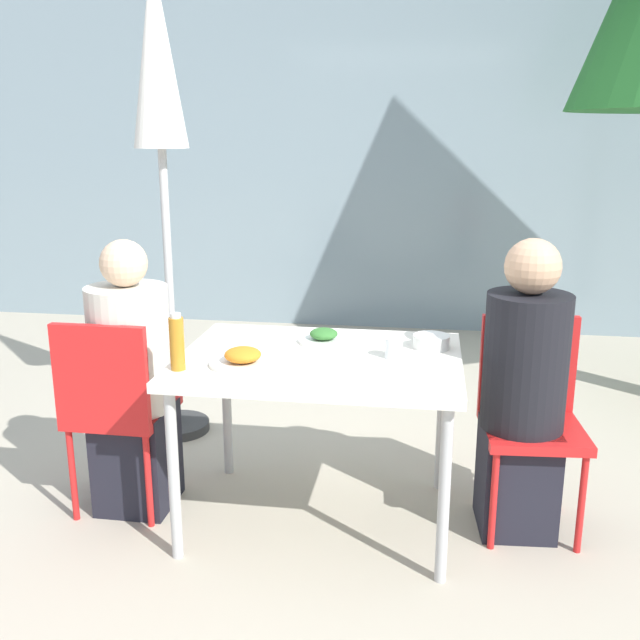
{
  "coord_description": "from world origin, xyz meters",
  "views": [
    {
      "loc": [
        0.42,
        -2.74,
        1.62
      ],
      "look_at": [
        0.0,
        0.0,
        0.89
      ],
      "focal_mm": 40.0,
      "sensor_mm": 36.0,
      "label": 1
    }
  ],
  "objects_px": {
    "chair_left": "(114,401)",
    "salad_bowl": "(431,342)",
    "bottle": "(177,343)",
    "person_right": "(523,397)",
    "closed_umbrella": "(159,94)",
    "drinking_cup": "(394,348)",
    "chair_right": "(530,406)",
    "person_left": "(132,386)"
  },
  "relations": [
    {
      "from": "chair_left",
      "to": "salad_bowl",
      "type": "distance_m",
      "value": 1.36
    },
    {
      "from": "bottle",
      "to": "person_right",
      "type": "bearing_deg",
      "value": 13.37
    },
    {
      "from": "bottle",
      "to": "closed_umbrella",
      "type": "bearing_deg",
      "value": 111.74
    },
    {
      "from": "drinking_cup",
      "to": "chair_left",
      "type": "bearing_deg",
      "value": -175.53
    },
    {
      "from": "chair_right",
      "to": "salad_bowl",
      "type": "relative_size",
      "value": 5.73
    },
    {
      "from": "person_left",
      "to": "closed_umbrella",
      "type": "height_order",
      "value": "closed_umbrella"
    },
    {
      "from": "chair_left",
      "to": "person_left",
      "type": "xyz_separation_m",
      "value": [
        0.05,
        0.08,
        0.05
      ]
    },
    {
      "from": "chair_left",
      "to": "closed_umbrella",
      "type": "height_order",
      "value": "closed_umbrella"
    },
    {
      "from": "chair_left",
      "to": "person_right",
      "type": "relative_size",
      "value": 0.72
    },
    {
      "from": "chair_right",
      "to": "person_right",
      "type": "height_order",
      "value": "person_right"
    },
    {
      "from": "closed_umbrella",
      "to": "drinking_cup",
      "type": "relative_size",
      "value": 30.3
    },
    {
      "from": "person_right",
      "to": "chair_left",
      "type": "bearing_deg",
      "value": 0.35
    },
    {
      "from": "person_left",
      "to": "drinking_cup",
      "type": "distance_m",
      "value": 1.14
    },
    {
      "from": "chair_left",
      "to": "chair_right",
      "type": "relative_size",
      "value": 1.0
    },
    {
      "from": "closed_umbrella",
      "to": "person_left",
      "type": "bearing_deg",
      "value": -81.69
    },
    {
      "from": "bottle",
      "to": "chair_right",
      "type": "bearing_deg",
      "value": 16.21
    },
    {
      "from": "person_right",
      "to": "salad_bowl",
      "type": "bearing_deg",
      "value": -21.58
    },
    {
      "from": "person_right",
      "to": "drinking_cup",
      "type": "xyz_separation_m",
      "value": [
        -0.52,
        -0.04,
        0.2
      ]
    },
    {
      "from": "bottle",
      "to": "chair_left",
      "type": "bearing_deg",
      "value": 153.22
    },
    {
      "from": "closed_umbrella",
      "to": "chair_right",
      "type": "bearing_deg",
      "value": -20.53
    },
    {
      "from": "bottle",
      "to": "drinking_cup",
      "type": "height_order",
      "value": "bottle"
    },
    {
      "from": "closed_umbrella",
      "to": "bottle",
      "type": "distance_m",
      "value": 1.5
    },
    {
      "from": "bottle",
      "to": "drinking_cup",
      "type": "bearing_deg",
      "value": 18.69
    },
    {
      "from": "chair_right",
      "to": "closed_umbrella",
      "type": "xyz_separation_m",
      "value": [
        -1.8,
        0.68,
        1.29
      ]
    },
    {
      "from": "chair_right",
      "to": "closed_umbrella",
      "type": "relative_size",
      "value": 0.36
    },
    {
      "from": "person_right",
      "to": "salad_bowl",
      "type": "distance_m",
      "value": 0.43
    },
    {
      "from": "closed_umbrella",
      "to": "person_right",
      "type": "bearing_deg",
      "value": -23.33
    },
    {
      "from": "person_left",
      "to": "closed_umbrella",
      "type": "xyz_separation_m",
      "value": [
        -0.12,
        0.81,
        1.25
      ]
    },
    {
      "from": "person_left",
      "to": "salad_bowl",
      "type": "relative_size",
      "value": 7.79
    },
    {
      "from": "bottle",
      "to": "salad_bowl",
      "type": "height_order",
      "value": "bottle"
    },
    {
      "from": "drinking_cup",
      "to": "salad_bowl",
      "type": "xyz_separation_m",
      "value": [
        0.15,
        0.16,
        -0.01
      ]
    },
    {
      "from": "person_left",
      "to": "drinking_cup",
      "type": "xyz_separation_m",
      "value": [
        1.12,
        0.01,
        0.22
      ]
    },
    {
      "from": "chair_right",
      "to": "bottle",
      "type": "xyz_separation_m",
      "value": [
        -1.38,
        -0.4,
        0.33
      ]
    },
    {
      "from": "chair_right",
      "to": "bottle",
      "type": "relative_size",
      "value": 3.95
    },
    {
      "from": "chair_right",
      "to": "person_right",
      "type": "xyz_separation_m",
      "value": [
        -0.04,
        -0.08,
        0.07
      ]
    },
    {
      "from": "person_left",
      "to": "person_right",
      "type": "distance_m",
      "value": 1.64
    },
    {
      "from": "person_left",
      "to": "bottle",
      "type": "relative_size",
      "value": 5.38
    },
    {
      "from": "closed_umbrella",
      "to": "drinking_cup",
      "type": "height_order",
      "value": "closed_umbrella"
    },
    {
      "from": "person_left",
      "to": "chair_left",
      "type": "bearing_deg",
      "value": -122.02
    },
    {
      "from": "closed_umbrella",
      "to": "bottle",
      "type": "height_order",
      "value": "closed_umbrella"
    },
    {
      "from": "chair_right",
      "to": "drinking_cup",
      "type": "height_order",
      "value": "chair_right"
    },
    {
      "from": "chair_left",
      "to": "salad_bowl",
      "type": "bearing_deg",
      "value": 11.17
    }
  ]
}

